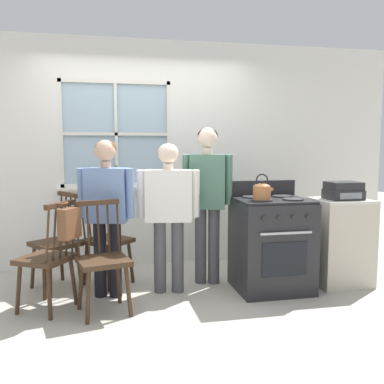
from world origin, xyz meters
TOP-DOWN VIEW (x-y plane):
  - ground_plane at (0.00, 0.00)m, footprint 16.00×16.00m
  - wall_back at (0.02, 1.40)m, footprint 6.40×0.16m
  - chair_by_window at (-0.98, 0.05)m, footprint 0.56×0.57m
  - chair_near_wall at (-0.47, 0.65)m, footprint 0.58×0.58m
  - chair_center_cluster at (-0.96, 0.65)m, footprint 0.57×0.57m
  - chair_near_stove at (-0.51, -0.11)m, footprint 0.50×0.48m
  - person_elderly_left at (-0.46, 0.29)m, footprint 0.54×0.30m
  - person_teen_center at (0.13, 0.29)m, footprint 0.61×0.28m
  - person_adult_right at (0.57, 0.49)m, footprint 0.53×0.30m
  - stove at (1.15, 0.16)m, footprint 0.72×0.68m
  - kettle at (0.99, 0.03)m, footprint 0.21×0.17m
  - potted_plant at (-0.34, 1.31)m, footprint 0.12×0.12m
  - handbag at (-0.78, -0.08)m, footprint 0.25×0.24m
  - side_counter at (1.93, 0.18)m, footprint 0.55×0.50m
  - stereo at (1.93, 0.16)m, footprint 0.34×0.29m

SIDE VIEW (x-z plane):
  - ground_plane at x=0.00m, z-range 0.00..0.00m
  - side_counter at x=1.93m, z-range 0.00..0.90m
  - chair_by_window at x=-0.98m, z-range -0.03..0.94m
  - chair_near_wall at x=-0.47m, z-range -0.03..0.94m
  - chair_center_cluster at x=-0.96m, z-range -0.03..0.94m
  - chair_near_stove at x=-0.51m, z-range -0.03..0.94m
  - stove at x=1.15m, z-range -0.07..1.02m
  - handbag at x=-0.78m, z-range 0.65..0.96m
  - person_teen_center at x=0.13m, z-range 0.15..1.62m
  - person_elderly_left at x=-0.46m, z-range 0.16..1.66m
  - stereo at x=1.93m, z-range 0.90..1.08m
  - person_adult_right at x=0.57m, z-range 0.17..1.81m
  - kettle at x=0.99m, z-range 0.90..1.15m
  - potted_plant at x=-0.34m, z-range 0.92..1.20m
  - wall_back at x=0.02m, z-range -0.02..2.68m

